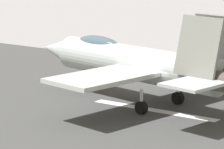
{
  "coord_description": "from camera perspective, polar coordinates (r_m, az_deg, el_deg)",
  "views": [
    {
      "loc": [
        -19.01,
        31.7,
        9.72
      ],
      "look_at": [
        1.77,
        1.75,
        2.2
      ],
      "focal_mm": 106.94,
      "sensor_mm": 36.0,
      "label": 1
    }
  ],
  "objects": [
    {
      "name": "ground_plane",
      "position": [
        38.22,
        3.69,
        -3.1
      ],
      "size": [
        400.0,
        400.0,
        0.0
      ],
      "primitive_type": "plane",
      "color": "gray"
    },
    {
      "name": "runway_strip",
      "position": [
        38.21,
        3.71,
        -3.09
      ],
      "size": [
        240.0,
        26.0,
        0.02
      ],
      "color": "#3C3D3D",
      "rests_on": "ground"
    },
    {
      "name": "fighter_jet",
      "position": [
        39.26,
        2.11,
        1.05
      ],
      "size": [
        16.48,
        13.89,
        5.7
      ],
      "color": "#9EA7A7",
      "rests_on": "ground"
    }
  ]
}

